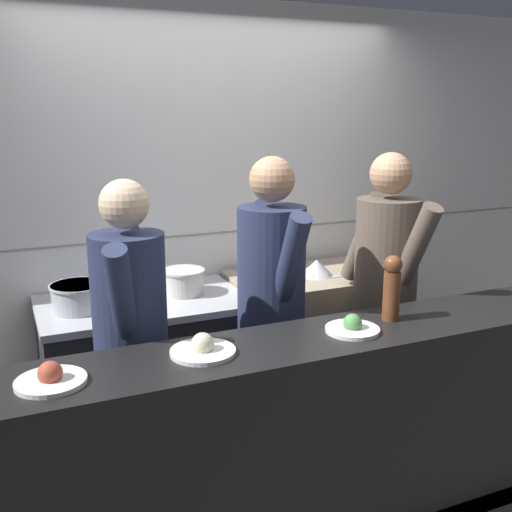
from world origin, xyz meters
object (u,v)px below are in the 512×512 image
chefs_knife (334,276)px  pepper_mill (392,286)px  plated_dish_dessert (352,327)px  plated_dish_appetiser (203,349)px  oven_range (146,371)px  chef_sous (271,305)px  plated_dish_main (51,378)px  stock_pot (78,296)px  chef_head_cook (131,339)px  mixing_bowl_steel (317,268)px  chef_line (385,289)px  sauce_pot (183,281)px

chefs_knife → pepper_mill: (-0.28, -0.96, 0.23)m
plated_dish_dessert → pepper_mill: (0.25, 0.06, 0.14)m
plated_dish_appetiser → pepper_mill: (0.93, 0.03, 0.14)m
oven_range → chef_sous: 0.95m
chef_sous → oven_range: bearing=133.9°
chefs_knife → plated_dish_main: (-1.80, -1.03, 0.09)m
stock_pot → plated_dish_appetiser: size_ratio=1.14×
stock_pot → chef_head_cook: 0.66m
pepper_mill → oven_range: bearing=130.5°
pepper_mill → chefs_knife: bearing=73.8°
chef_head_cook → chef_sous: 0.75m
plated_dish_appetiser → plated_dish_dessert: (0.69, -0.03, -0.00)m
oven_range → pepper_mill: bearing=-49.5°
chefs_knife → plated_dish_dessert: plated_dish_dessert is taller
mixing_bowl_steel → plated_dish_appetiser: bearing=-136.5°
mixing_bowl_steel → chef_line: size_ratio=0.13×
stock_pot → chef_line: bearing=-19.7°
plated_dish_main → plated_dish_appetiser: bearing=3.6°
chefs_knife → plated_dish_main: plated_dish_main is taller
plated_dish_main → plated_dish_dessert: plated_dish_main is taller
stock_pot → pepper_mill: 1.66m
stock_pot → plated_dish_appetiser: (0.34, -1.08, 0.05)m
oven_range → plated_dish_appetiser: 1.24m
chefs_knife → chef_sous: size_ratio=0.21×
oven_range → plated_dish_main: (-0.60, -1.14, 0.56)m
plated_dish_dessert → chef_head_cook: chef_head_cook is taller
plated_dish_main → plated_dish_dessert: size_ratio=1.05×
sauce_pot → plated_dish_appetiser: (-0.26, -1.13, 0.05)m
chefs_knife → oven_range: bearing=174.5°
oven_range → plated_dish_appetiser: bearing=-90.6°
mixing_bowl_steel → pepper_mill: size_ratio=0.71×
stock_pot → chef_head_cook: chef_head_cook is taller
plated_dish_appetiser → pepper_mill: 0.94m
oven_range → sauce_pot: sauce_pot is taller
mixing_bowl_steel → chef_head_cook: 1.47m
mixing_bowl_steel → chef_sous: 0.80m
stock_pot → pepper_mill: pepper_mill is taller
oven_range → stock_pot: 0.63m
oven_range → chef_line: size_ratio=0.68×
oven_range → chef_sous: (0.54, -0.59, 0.52)m
oven_range → pepper_mill: (0.92, -1.08, 0.71)m
sauce_pot → chefs_knife: 0.96m
chef_sous → chef_line: same height
chef_head_cook → mixing_bowl_steel: bearing=45.3°
oven_range → mixing_bowl_steel: 1.23m
pepper_mill → plated_dish_appetiser: bearing=-178.3°
sauce_pot → chef_line: 1.16m
chef_head_cook → sauce_pot: bearing=76.3°
oven_range → chef_line: (1.23, -0.60, 0.52)m
stock_pot → chefs_knife: stock_pot is taller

